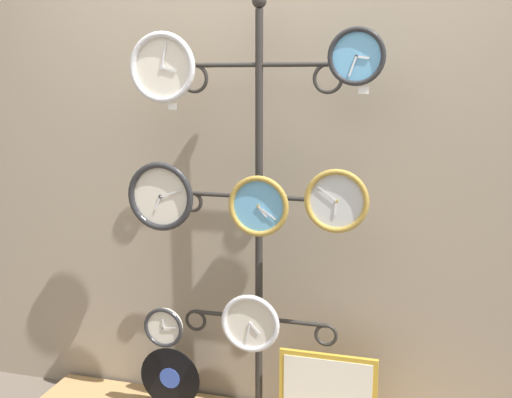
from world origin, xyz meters
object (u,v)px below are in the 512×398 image
at_px(clock_middle_left, 161,196).
at_px(clock_bottom_left, 164,327).
at_px(vinyl_record, 170,378).
at_px(clock_top_left, 163,67).
at_px(display_stand, 259,291).
at_px(picture_frame, 327,393).
at_px(clock_middle_center, 259,206).
at_px(clock_top_right, 357,56).
at_px(clock_middle_right, 337,201).
at_px(clock_bottom_center, 251,323).

bearing_deg(clock_middle_left, clock_bottom_left, -79.65).
distance_m(clock_bottom_left, vinyl_record, 0.29).
relative_size(clock_top_left, clock_middle_left, 0.95).
xyz_separation_m(display_stand, clock_bottom_left, (-0.43, -0.10, -0.18)).
distance_m(display_stand, vinyl_record, 0.64).
bearing_deg(vinyl_record, picture_frame, -0.08).
bearing_deg(display_stand, clock_bottom_left, -166.42).
bearing_deg(clock_middle_center, display_stand, 104.57).
bearing_deg(clock_top_right, vinyl_record, 177.43).
xyz_separation_m(clock_middle_right, picture_frame, (-0.02, 0.05, -0.89)).
distance_m(clock_middle_right, vinyl_record, 1.21).
bearing_deg(clock_bottom_center, vinyl_record, 170.96).
bearing_deg(clock_middle_right, picture_frame, 118.59).
bearing_deg(clock_middle_right, clock_middle_center, -174.62).
relative_size(clock_top_right, vinyl_record, 0.75).
distance_m(display_stand, clock_top_right, 1.11).
xyz_separation_m(clock_top_right, clock_bottom_left, (-0.84, -0.03, -1.21)).
bearing_deg(clock_top_right, clock_top_left, -177.72).
height_order(clock_middle_right, picture_frame, clock_middle_right).
relative_size(display_stand, clock_bottom_left, 10.26).
bearing_deg(clock_bottom_left, clock_middle_left, 100.35).
xyz_separation_m(vinyl_record, picture_frame, (0.76, -0.00, 0.03)).
relative_size(clock_middle_left, clock_middle_center, 1.19).
distance_m(clock_middle_right, clock_bottom_center, 0.67).
bearing_deg(display_stand, picture_frame, -6.98).
distance_m(clock_top_left, picture_frame, 1.60).
bearing_deg(clock_bottom_center, clock_bottom_left, 179.52).
relative_size(clock_bottom_left, picture_frame, 0.44).
bearing_deg(clock_top_left, picture_frame, 5.50).
bearing_deg(clock_top_left, display_stand, 15.61).
bearing_deg(clock_middle_center, clock_top_right, 5.73).
distance_m(display_stand, picture_frame, 0.54).
bearing_deg(clock_middle_right, clock_top_left, -178.16).
relative_size(clock_middle_center, picture_frame, 0.60).
distance_m(display_stand, clock_bottom_left, 0.47).
bearing_deg(clock_middle_center, clock_top_left, 179.12).
bearing_deg(clock_bottom_left, picture_frame, 4.77).
relative_size(clock_top_left, clock_bottom_left, 1.55).
bearing_deg(clock_bottom_center, picture_frame, 11.17).
bearing_deg(clock_middle_left, clock_bottom_center, -3.37).
bearing_deg(clock_top_left, clock_top_right, 2.28).
bearing_deg(clock_middle_center, clock_middle_left, 175.77).
bearing_deg(clock_middle_left, clock_middle_right, -0.27).
bearing_deg(display_stand, clock_top_left, -164.39).
bearing_deg(clock_bottom_center, clock_middle_center, -13.27).
height_order(clock_middle_left, picture_frame, clock_middle_left).
bearing_deg(clock_top_right, clock_bottom_center, -176.03).
relative_size(clock_top_left, clock_middle_center, 1.14).
xyz_separation_m(clock_middle_left, clock_bottom_left, (0.00, -0.02, -0.61)).
distance_m(clock_top_left, clock_bottom_center, 1.17).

